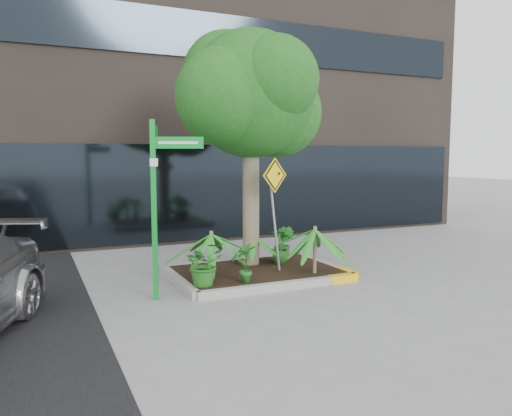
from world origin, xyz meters
name	(u,v)px	position (x,y,z in m)	size (l,w,h in m)	color
ground	(254,281)	(0.00, 0.00, 0.00)	(80.00, 80.00, 0.00)	gray
building	(163,3)	(0.50, 8.50, 7.50)	(18.00, 8.00, 15.00)	#2D2621
planter	(259,272)	(0.23, 0.27, 0.10)	(3.35, 2.36, 0.15)	#9E9E99
tree	(250,94)	(0.30, 0.84, 3.64)	(3.32, 2.95, 4.98)	gray
palm_front	(315,229)	(1.10, -0.42, 1.00)	(1.02, 1.02, 1.13)	gray
palm_left	(211,234)	(-0.83, 0.09, 0.96)	(0.97, 0.97, 1.08)	gray
palm_back	(253,235)	(0.36, 0.86, 0.74)	(0.72, 0.72, 0.80)	gray
shrub_a	(204,264)	(-1.15, -0.44, 0.54)	(0.70, 0.70, 0.77)	#21611B
shrub_b	(281,246)	(0.89, 0.59, 0.51)	(0.40, 0.40, 0.72)	#2B6C20
shrub_c	(246,262)	(-0.40, -0.55, 0.52)	(0.39, 0.39, 0.73)	#20631E
shrub_d	(284,244)	(1.03, 0.72, 0.54)	(0.43, 0.43, 0.78)	#1E6A23
street_sign_post	(158,189)	(-1.93, -0.40, 1.85)	(0.84, 1.06, 2.99)	#0D9229
cattle_sign	(275,195)	(0.49, 0.11, 1.65)	(0.64, 0.32, 2.21)	slate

